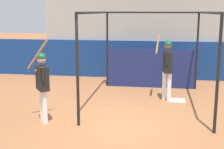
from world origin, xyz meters
TOP-DOWN VIEW (x-y plane):
  - ground_plane at (0.00, 0.00)m, footprint 60.00×60.00m
  - outfield_wall at (0.00, 5.44)m, footprint 24.00×0.12m
  - bleacher_section at (-0.00, 7.10)m, footprint 7.60×3.20m
  - batting_cage at (0.61, 3.12)m, footprint 3.19×4.16m
  - home_plate at (1.50, 2.33)m, footprint 0.44×0.44m
  - player_batter at (1.14, 2.33)m, footprint 0.51×0.90m
  - player_waiting at (-1.85, -0.10)m, footprint 0.69×0.62m

SIDE VIEW (x-z plane):
  - ground_plane at x=0.00m, z-range 0.00..0.00m
  - home_plate at x=1.50m, z-range 0.00..0.02m
  - outfield_wall at x=0.00m, z-range 0.00..1.51m
  - player_waiting at x=-1.85m, z-range 0.03..2.04m
  - player_batter at x=1.14m, z-range 0.14..2.09m
  - batting_cage at x=0.61m, z-range -0.11..2.56m
  - bleacher_section at x=0.00m, z-range 0.00..3.19m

